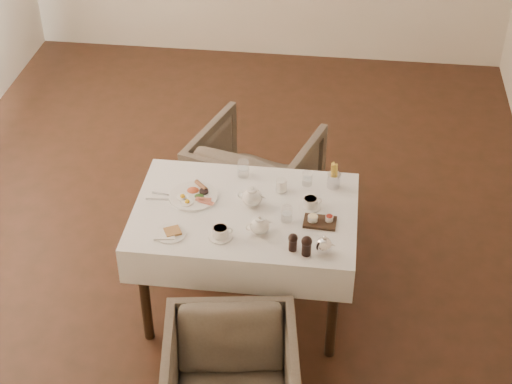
{
  "coord_description": "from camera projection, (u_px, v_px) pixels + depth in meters",
  "views": [
    {
      "loc": [
        0.78,
        -4.44,
        3.52
      ],
      "look_at": [
        0.33,
        -0.86,
        0.82
      ],
      "focal_mm": 55.0,
      "sensor_mm": 36.0,
      "label": 1
    }
  ],
  "objects": [
    {
      "name": "condiment_board",
      "position": [
        320.0,
        221.0,
        4.38
      ],
      "size": [
        0.19,
        0.13,
        0.05
      ],
      "rotation": [
        0.0,
        0.0,
        -0.05
      ],
      "color": "black",
      "rests_on": "table"
    },
    {
      "name": "creamer",
      "position": [
        281.0,
        185.0,
        4.6
      ],
      "size": [
        0.08,
        0.08,
        0.07
      ],
      "primitive_type": "cylinder",
      "rotation": [
        0.0,
        0.0,
        0.3
      ],
      "color": "white",
      "rests_on": "table"
    },
    {
      "name": "glass_left",
      "position": [
        243.0,
        169.0,
        4.72
      ],
      "size": [
        0.09,
        0.09,
        0.1
      ],
      "primitive_type": "cylinder",
      "rotation": [
        0.0,
        0.0,
        -0.4
      ],
      "color": "silver",
      "rests_on": "table"
    },
    {
      "name": "fries_cup",
      "position": [
        334.0,
        177.0,
        4.62
      ],
      "size": [
        0.08,
        0.08,
        0.16
      ],
      "rotation": [
        0.0,
        0.0,
        0.3
      ],
      "color": "silver",
      "rests_on": "table"
    },
    {
      "name": "table",
      "position": [
        245.0,
        226.0,
        4.55
      ],
      "size": [
        1.28,
        0.88,
        0.75
      ],
      "color": "black",
      "rests_on": "ground"
    },
    {
      "name": "cutlery_knife",
      "position": [
        162.0,
        199.0,
        4.56
      ],
      "size": [
        0.19,
        0.03,
        0.0
      ],
      "primitive_type": "cube",
      "rotation": [
        0.0,
        0.0,
        1.66
      ],
      "color": "silver",
      "rests_on": "table"
    },
    {
      "name": "teapot_centre",
      "position": [
        252.0,
        196.0,
        4.48
      ],
      "size": [
        0.17,
        0.14,
        0.13
      ],
      "primitive_type": null,
      "rotation": [
        0.0,
        0.0,
        -0.11
      ],
      "color": "white",
      "rests_on": "table"
    },
    {
      "name": "pepper_mill_right",
      "position": [
        307.0,
        246.0,
        4.14
      ],
      "size": [
        0.07,
        0.07,
        0.12
      ],
      "primitive_type": null,
      "rotation": [
        0.0,
        0.0,
        0.26
      ],
      "color": "black",
      "rests_on": "table"
    },
    {
      "name": "silver_pot",
      "position": [
        324.0,
        244.0,
        4.15
      ],
      "size": [
        0.12,
        0.1,
        0.12
      ],
      "primitive_type": null,
      "rotation": [
        0.0,
        0.0,
        0.1
      ],
      "color": "white",
      "rests_on": "table"
    },
    {
      "name": "cutlery_fork",
      "position": [
        168.0,
        195.0,
        4.59
      ],
      "size": [
        0.2,
        0.04,
        0.0
      ],
      "primitive_type": "cube",
      "rotation": [
        0.0,
        0.0,
        1.45
      ],
      "color": "silver",
      "rests_on": "table"
    },
    {
      "name": "breakfast_plate",
      "position": [
        194.0,
        195.0,
        4.58
      ],
      "size": [
        0.29,
        0.29,
        0.04
      ],
      "rotation": [
        0.0,
        0.0,
        0.33
      ],
      "color": "white",
      "rests_on": "table"
    },
    {
      "name": "pepper_mill_left",
      "position": [
        293.0,
        242.0,
        4.17
      ],
      "size": [
        0.07,
        0.07,
        0.11
      ],
      "primitive_type": null,
      "rotation": [
        0.0,
        0.0,
        -0.3
      ],
      "color": "black",
      "rests_on": "table"
    },
    {
      "name": "teacup_far",
      "position": [
        310.0,
        203.0,
        4.48
      ],
      "size": [
        0.13,
        0.13,
        0.06
      ],
      "rotation": [
        0.0,
        0.0,
        0.22
      ],
      "color": "white",
      "rests_on": "table"
    },
    {
      "name": "armchair_near",
      "position": [
        231.0,
        384.0,
        4.03
      ],
      "size": [
        0.77,
        0.78,
        0.63
      ],
      "primitive_type": "imported",
      "rotation": [
        0.0,
        0.0,
        0.15
      ],
      "color": "brown",
      "rests_on": "ground"
    },
    {
      "name": "glass_mid",
      "position": [
        287.0,
        214.0,
        4.38
      ],
      "size": [
        0.07,
        0.07,
        0.09
      ],
      "primitive_type": "cylinder",
      "rotation": [
        0.0,
        0.0,
        0.09
      ],
      "color": "silver",
      "rests_on": "table"
    },
    {
      "name": "glass_right",
      "position": [
        307.0,
        178.0,
        4.65
      ],
      "size": [
        0.06,
        0.06,
        0.09
      ],
      "primitive_type": "cylinder",
      "rotation": [
        0.0,
        0.0,
        -0.02
      ],
      "color": "silver",
      "rests_on": "table"
    },
    {
      "name": "side_plate",
      "position": [
        169.0,
        234.0,
        4.3
      ],
      "size": [
        0.18,
        0.17,
        0.02
      ],
      "rotation": [
        0.0,
        0.0,
        0.27
      ],
      "color": "white",
      "rests_on": "table"
    },
    {
      "name": "armchair_far",
      "position": [
        255.0,
        178.0,
        5.42
      ],
      "size": [
        0.96,
        0.98,
        0.71
      ],
      "primitive_type": "imported",
      "rotation": [
        0.0,
        0.0,
        2.82
      ],
      "color": "brown",
      "rests_on": "ground"
    },
    {
      "name": "teapot_front",
      "position": [
        260.0,
        224.0,
        4.28
      ],
      "size": [
        0.18,
        0.17,
        0.12
      ],
      "primitive_type": null,
      "rotation": [
        0.0,
        0.0,
        0.42
      ],
      "color": "white",
      "rests_on": "table"
    },
    {
      "name": "teacup_near",
      "position": [
        220.0,
        233.0,
        4.27
      ],
      "size": [
        0.13,
        0.13,
        0.07
      ],
      "rotation": [
        0.0,
        0.0,
        0.22
      ],
      "color": "white",
      "rests_on": "table"
    }
  ]
}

